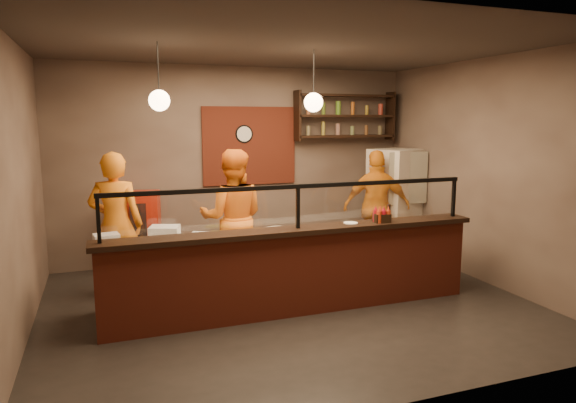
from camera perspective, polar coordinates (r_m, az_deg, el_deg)
name	(u,v)px	position (r m, az deg, el deg)	size (l,w,h in m)	color
floor	(289,305)	(6.68, 0.13, -11.38)	(6.00, 6.00, 0.00)	black
ceiling	(289,45)	(6.32, 0.14, 16.95)	(6.00, 6.00, 0.00)	#38302B
wall_back	(238,164)	(8.68, -5.59, 4.18)	(6.00, 6.00, 0.00)	#6F5E51
wall_left	(16,192)	(5.98, -27.97, 0.95)	(5.00, 5.00, 0.00)	#6F5E51
wall_right	(486,172)	(7.85, 21.18, 3.10)	(5.00, 5.00, 0.00)	#6F5E51
wall_front	(400,216)	(4.07, 12.36, -1.53)	(6.00, 6.00, 0.00)	#6F5E51
brick_patch	(250,146)	(8.68, -4.28, 6.18)	(1.60, 0.04, 1.30)	maroon
service_counter	(298,273)	(6.25, 1.09, -7.99)	(4.60, 0.25, 1.00)	maroon
counter_ledge	(298,230)	(6.12, 1.10, -3.24)	(4.70, 0.37, 0.06)	black
worktop_cabinet	(284,268)	(6.72, -0.47, -7.43)	(4.60, 0.75, 0.85)	gray
worktop	(284,234)	(6.61, -0.47, -3.68)	(4.60, 0.75, 0.05)	silver
sneeze_guard	(298,202)	(6.05, 1.11, -0.09)	(4.50, 0.05, 0.52)	white
wall_shelving	(345,116)	(9.14, 6.39, 9.43)	(1.84, 0.28, 0.85)	black
wall_clock	(244,134)	(8.64, -4.92, 7.49)	(0.30, 0.30, 0.04)	black
pendant_left	(159,100)	(6.11, -14.11, 10.85)	(0.24, 0.24, 0.77)	black
pendant_right	(313,102)	(6.59, 2.85, 10.96)	(0.24, 0.24, 0.77)	black
cook_left	(116,225)	(7.15, -18.60, -2.45)	(0.70, 0.46, 1.93)	orange
cook_mid	(233,218)	(7.28, -6.18, -1.81)	(0.94, 0.73, 1.93)	orange
cook_right	(377,207)	(8.53, 9.84, -0.57)	(1.08, 0.45, 1.85)	orange
fridge	(395,202)	(9.08, 11.85, -0.09)	(0.77, 0.72, 1.84)	beige
red_cooler	(142,232)	(8.22, -15.88, -3.29)	(0.53, 0.49, 1.25)	#AD1D0B
pizza_dough	(280,230)	(6.70, -0.89, -3.23)	(0.53, 0.53, 0.01)	silver
prep_tub_a	(106,240)	(6.27, -19.52, -4.04)	(0.27, 0.22, 0.14)	silver
prep_tub_b	(165,233)	(6.35, -13.55, -3.45)	(0.34, 0.27, 0.17)	silver
prep_tub_c	(203,239)	(6.05, -9.44, -4.11)	(0.27, 0.22, 0.13)	silver
rolling_pin	(224,232)	(6.55, -7.16, -3.41)	(0.05, 0.05, 0.31)	yellow
condiment_caddy	(382,218)	(6.55, 10.38, -1.80)	(0.20, 0.15, 0.11)	black
pepper_mill	(389,212)	(6.66, 11.12, -1.21)	(0.05, 0.05, 0.21)	black
small_plate	(351,223)	(6.42, 6.97, -2.38)	(0.18, 0.18, 0.01)	white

